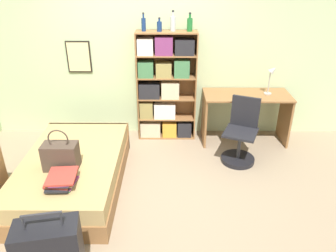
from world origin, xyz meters
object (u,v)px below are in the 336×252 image
object	(u,v)px
book_stack_on_bed	(61,180)
handbag	(61,156)
bottle_green	(144,24)
desk	(246,109)
bed	(74,171)
bottle_brown	(159,26)
bottle_blue	(190,24)
bottle_clear	(173,23)
desk_chair	(240,141)
bookcase	(164,88)
desk_lamp	(272,75)

from	to	relation	value
book_stack_on_bed	handbag	bearing A→B (deg)	105.54
bottle_green	desk	size ratio (longest dim) A/B	0.20
bottle_green	bed	bearing A→B (deg)	-121.41
handbag	bottle_brown	size ratio (longest dim) A/B	2.58
book_stack_on_bed	bottle_blue	bearing A→B (deg)	53.36
bottle_clear	desk_chair	world-z (taller)	bottle_clear
handbag	desk_chair	bearing A→B (deg)	21.09
bookcase	bottle_blue	distance (m)	1.01
bookcase	bottle_blue	size ratio (longest dim) A/B	6.55
bookcase	desk_chair	world-z (taller)	bookcase
bed	book_stack_on_bed	world-z (taller)	book_stack_on_bed
bottle_blue	desk	bearing A→B (deg)	-9.56
bottle_blue	desk_chair	bearing A→B (deg)	-45.57
handbag	desk	distance (m)	2.76
handbag	book_stack_on_bed	xyz separation A→B (m)	(0.09, -0.32, -0.10)
bottle_green	desk_chair	distance (m)	2.12
bed	bookcase	world-z (taller)	bookcase
handbag	desk	xyz separation A→B (m)	(2.37, 1.42, -0.04)
bottle_clear	desk	bearing A→B (deg)	-8.44
bottle_green	bottle_blue	xyz separation A→B (m)	(0.64, -0.01, 0.00)
handbag	bottle_blue	bearing A→B (deg)	46.38
bottle_brown	desk	xyz separation A→B (m)	(1.30, -0.13, -1.19)
bookcase	desk_lamp	world-z (taller)	bookcase
handbag	bottle_green	xyz separation A→B (m)	(0.85, 1.58, 1.17)
book_stack_on_bed	bottle_clear	distance (m)	2.58
desk	bottle_clear	bearing A→B (deg)	171.56
handbag	bottle_green	size ratio (longest dim) A/B	1.94
bottle_clear	desk_chair	xyz separation A→B (m)	(0.94, -0.74, -1.47)
handbag	book_stack_on_bed	bearing A→B (deg)	-74.46
handbag	bottle_brown	distance (m)	2.21
bottle_brown	bottle_blue	distance (m)	0.42
book_stack_on_bed	desk	size ratio (longest dim) A/B	0.29
handbag	bookcase	world-z (taller)	bookcase
handbag	book_stack_on_bed	distance (m)	0.35
handbag	bookcase	xyz separation A→B (m)	(1.13, 1.56, 0.23)
bottle_brown	desk_lamp	distance (m)	1.76
bottle_green	bottle_clear	xyz separation A→B (m)	(0.41, 0.01, 0.01)
desk_lamp	bottle_clear	bearing A→B (deg)	173.99
handbag	bottle_clear	size ratio (longest dim) A/B	1.74
bottle_green	bottle_brown	size ratio (longest dim) A/B	1.33
desk_lamp	desk_chair	world-z (taller)	desk_lamp
desk_lamp	desk_chair	size ratio (longest dim) A/B	0.48
bottle_green	bottle_clear	distance (m)	0.41
bookcase	bottle_blue	world-z (taller)	bottle_blue
bottle_blue	desk_lamp	distance (m)	1.39
bed	bottle_green	distance (m)	2.20
desk_chair	bottle_green	bearing A→B (deg)	151.69
bottle_brown	bottle_blue	xyz separation A→B (m)	(0.42, 0.01, 0.02)
book_stack_on_bed	desk	world-z (taller)	desk
bottle_brown	bed	bearing A→B (deg)	-128.15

